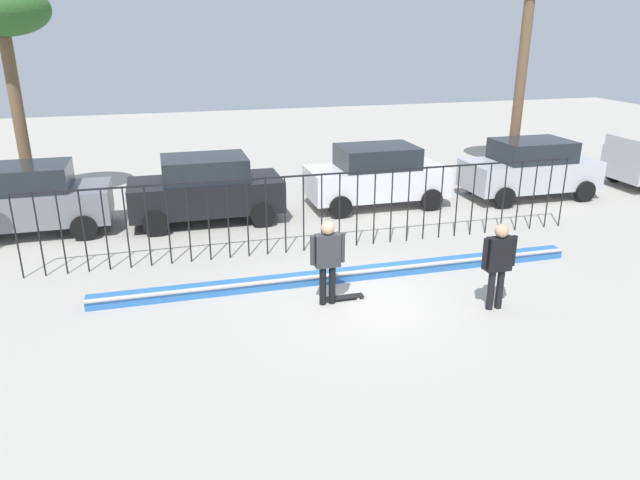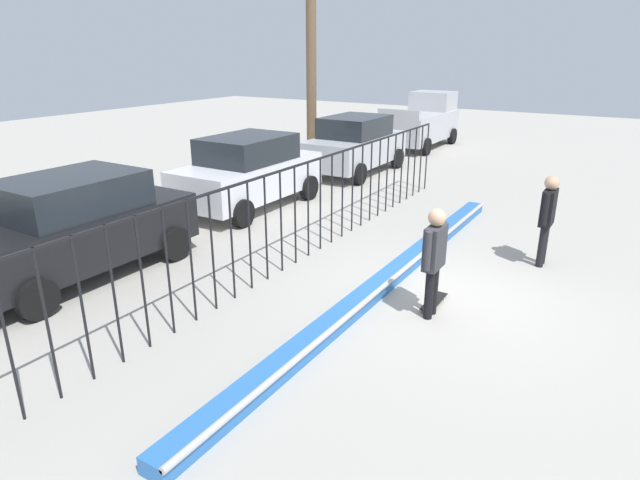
% 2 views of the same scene
% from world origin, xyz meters
% --- Properties ---
extents(ground_plane, '(60.00, 60.00, 0.00)m').
position_xyz_m(ground_plane, '(0.00, 0.00, 0.00)').
color(ground_plane, '#ADA89E').
extents(bowl_coping_ledge, '(11.00, 0.40, 0.27)m').
position_xyz_m(bowl_coping_ledge, '(0.00, 1.14, 0.12)').
color(bowl_coping_ledge, '#2D6BB7').
rests_on(bowl_coping_ledge, ground).
extents(perimeter_fence, '(14.04, 0.04, 1.97)m').
position_xyz_m(perimeter_fence, '(-0.00, 3.14, 1.20)').
color(perimeter_fence, black).
rests_on(perimeter_fence, ground).
extents(skateboarder, '(0.72, 0.27, 1.78)m').
position_xyz_m(skateboarder, '(-0.73, 0.07, 1.07)').
color(skateboarder, black).
rests_on(skateboarder, ground).
extents(skateboard, '(0.80, 0.20, 0.07)m').
position_xyz_m(skateboard, '(-0.33, 0.14, 0.06)').
color(skateboard, black).
rests_on(skateboard, ground).
extents(camera_operator, '(0.72, 0.27, 1.79)m').
position_xyz_m(camera_operator, '(2.45, -1.03, 1.08)').
color(camera_operator, black).
rests_on(camera_operator, ground).
extents(parked_car_black, '(4.30, 2.12, 1.90)m').
position_xyz_m(parked_car_black, '(-2.59, 6.24, 0.97)').
color(parked_car_black, black).
rests_on(parked_car_black, ground).
extents(parked_car_white, '(4.30, 2.12, 1.90)m').
position_xyz_m(parked_car_white, '(2.68, 6.44, 0.97)').
color(parked_car_white, silver).
rests_on(parked_car_white, ground).
extents(parked_car_silver, '(4.30, 2.12, 1.90)m').
position_xyz_m(parked_car_silver, '(7.89, 6.04, 0.97)').
color(parked_car_silver, '#B7BABF').
rests_on(parked_car_silver, ground).
extents(pickup_truck, '(4.70, 2.12, 2.24)m').
position_xyz_m(pickup_truck, '(14.00, 6.05, 1.04)').
color(pickup_truck, '#B7B7BC').
rests_on(pickup_truck, ground).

